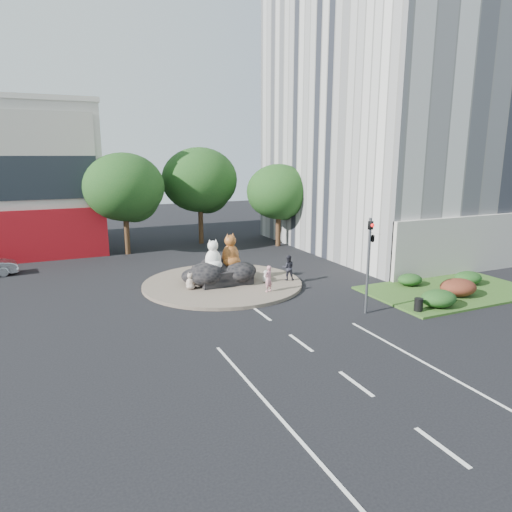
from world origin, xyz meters
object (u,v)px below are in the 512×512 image
at_px(cat_white, 213,255).
at_px(kitten_white, 266,276).
at_px(pedestrian_dark, 288,268).
at_px(cat_tabby, 230,250).
at_px(litter_bin, 419,305).
at_px(kitten_calico, 190,281).
at_px(pedestrian_pink, 268,279).

xyz_separation_m(cat_white, kitten_white, (3.10, -1.05, -1.45)).
bearing_deg(pedestrian_dark, cat_tabby, -1.29).
relative_size(cat_white, kitten_white, 2.33).
bearing_deg(cat_tabby, litter_bin, -71.82).
bearing_deg(kitten_calico, cat_white, 51.42).
bearing_deg(kitten_calico, kitten_white, 27.21).
xyz_separation_m(cat_tabby, litter_bin, (6.90, -9.23, -1.72)).
height_order(cat_white, pedestrian_dark, cat_white).
distance_m(kitten_calico, litter_bin, 12.93).
bearing_deg(pedestrian_dark, kitten_calico, 15.49).
xyz_separation_m(cat_white, litter_bin, (8.13, -8.99, -1.60)).
xyz_separation_m(kitten_calico, kitten_white, (4.76, -0.51, -0.10)).
xyz_separation_m(kitten_calico, pedestrian_dark, (6.29, -0.62, 0.30)).
bearing_deg(litter_bin, pedestrian_dark, 114.08).
relative_size(kitten_calico, litter_bin, 1.51).
bearing_deg(cat_white, kitten_calico, -159.47).
bearing_deg(kitten_white, pedestrian_dark, -46.18).
bearing_deg(litter_bin, kitten_calico, 139.20).
relative_size(cat_tabby, kitten_calico, 2.10).
xyz_separation_m(kitten_white, pedestrian_dark, (1.53, -0.11, 0.40)).
bearing_deg(pedestrian_dark, cat_white, 7.07).
relative_size(cat_tabby, litter_bin, 3.18).
height_order(cat_white, kitten_white, cat_white).
relative_size(kitten_calico, pedestrian_pink, 0.66).
bearing_deg(pedestrian_dark, kitten_white, 17.12).
distance_m(cat_white, pedestrian_dark, 4.89).
distance_m(cat_white, pedestrian_pink, 3.92).
bearing_deg(cat_tabby, pedestrian_dark, -40.97).
distance_m(pedestrian_dark, litter_bin, 8.60).
xyz_separation_m(cat_tabby, pedestrian_dark, (3.40, -1.40, -1.17)).
xyz_separation_m(cat_white, kitten_calico, (-1.65, -0.54, -1.34)).
relative_size(pedestrian_dark, litter_bin, 2.38).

